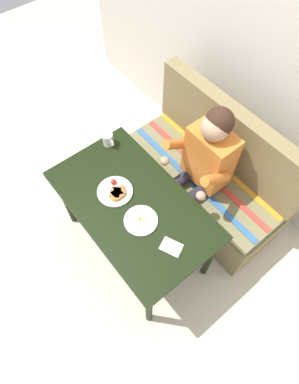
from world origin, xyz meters
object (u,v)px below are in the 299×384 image
object	(u,v)px
person	(202,163)
napkin	(172,246)
plate_eggs	(141,220)
table	(133,209)
coffee_mug	(108,139)
plate_breakfast	(115,192)
couch	(205,177)

from	to	relation	value
person	napkin	world-z (taller)	person
plate_eggs	napkin	distance (m)	0.26
person	table	bearing A→B (deg)	-95.73
table	coffee_mug	size ratio (longest dim) A/B	10.17
plate_breakfast	coffee_mug	world-z (taller)	coffee_mug
person	coffee_mug	world-z (taller)	person
table	coffee_mug	world-z (taller)	coffee_mug
table	plate_eggs	xyz separation A→B (m)	(0.14, -0.04, 0.09)
person	napkin	size ratio (longest dim) A/B	9.26
plate_breakfast	plate_eggs	xyz separation A→B (m)	(0.28, 0.00, -0.01)
coffee_mug	napkin	world-z (taller)	coffee_mug
couch	plate_eggs	bearing A→B (deg)	-80.00
plate_breakfast	plate_eggs	world-z (taller)	plate_breakfast
table	coffee_mug	xyz separation A→B (m)	(-0.52, 0.17, 0.13)
table	couch	size ratio (longest dim) A/B	0.83
table	person	distance (m)	0.60
couch	person	xyz separation A→B (m)	(0.06, -0.17, 0.41)
plate_breakfast	napkin	bearing A→B (deg)	4.54
couch	coffee_mug	xyz separation A→B (m)	(-0.52, -0.59, 0.45)
table	couch	distance (m)	0.83
napkin	person	bearing A→B (deg)	120.40
couch	napkin	bearing A→B (deg)	-62.09
couch	plate_eggs	distance (m)	0.91
person	napkin	bearing A→B (deg)	-59.60
person	plate_breakfast	xyz separation A→B (m)	(-0.20, -0.63, 0.00)
person	plate_eggs	size ratio (longest dim) A/B	5.45
table	plate_eggs	size ratio (longest dim) A/B	5.39
coffee_mug	napkin	size ratio (longest dim) A/B	0.90
table	person	size ratio (longest dim) A/B	0.99
couch	plate_breakfast	distance (m)	0.91
plate_eggs	table	bearing A→B (deg)	165.41
person	coffee_mug	xyz separation A→B (m)	(-0.58, -0.42, 0.04)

